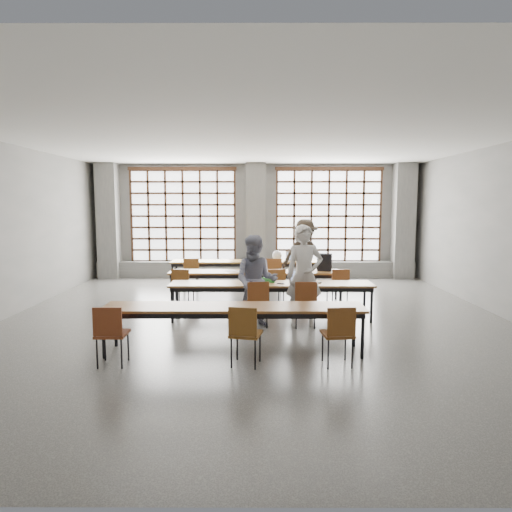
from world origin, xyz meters
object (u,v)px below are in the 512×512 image
at_px(desk_row_d, 234,310).
at_px(chair_back_left, 191,271).
at_px(red_pouch, 112,330).
at_px(mouse, 319,282).
at_px(student_back, 305,255).
at_px(student_male, 304,276).
at_px(chair_back_right, 304,271).
at_px(chair_mid_left, 182,284).
at_px(desk_row_a, 244,263).
at_px(chair_back_mid, 274,271).
at_px(plastic_bag, 277,255).
at_px(chair_near_left, 111,330).
at_px(laptop_back, 293,258).
at_px(chair_front_left, 257,299).
at_px(student_female, 256,281).
at_px(chair_near_mid, 245,330).
at_px(chair_front_right, 305,299).
at_px(green_box, 269,280).
at_px(desk_row_c, 271,286).
at_px(laptop_front, 299,279).
at_px(phone, 281,283).
at_px(desk_row_b, 256,274).
at_px(chair_mid_centre, 275,284).
at_px(chair_near_right, 339,330).
at_px(chair_mid_right, 339,284).
at_px(backpack, 325,262).

bearing_deg(desk_row_d, chair_back_left, 105.63).
bearing_deg(red_pouch, mouse, 37.92).
bearing_deg(student_back, student_male, -105.86).
bearing_deg(chair_back_right, chair_mid_left, -146.37).
relative_size(desk_row_a, chair_back_mid, 4.55).
bearing_deg(plastic_bag, chair_near_left, -112.78).
relative_size(desk_row_d, mouse, 40.82).
relative_size(desk_row_a, laptop_back, 10.04).
relative_size(chair_front_left, student_female, 0.51).
bearing_deg(student_female, student_male, 6.73).
distance_m(chair_near_left, chair_near_mid, 1.88).
distance_m(desk_row_a, chair_front_right, 4.31).
bearing_deg(mouse, chair_near_left, -141.23).
xyz_separation_m(chair_front_right, green_box, (-0.65, 0.71, 0.24)).
relative_size(desk_row_a, desk_row_c, 1.00).
height_order(desk_row_a, chair_mid_left, chair_mid_left).
xyz_separation_m(desk_row_c, chair_back_mid, (0.16, 2.87, -0.13)).
bearing_deg(chair_back_mid, chair_front_right, -82.85).
distance_m(desk_row_d, laptop_front, 2.45).
relative_size(chair_front_right, phone, 6.77).
bearing_deg(plastic_bag, desk_row_b, -106.43).
bearing_deg(student_female, desk_row_c, 65.77).
xyz_separation_m(chair_back_mid, laptop_front, (0.39, -2.76, 0.25)).
bearing_deg(laptop_front, desk_row_a, 109.20).
height_order(chair_near_mid, laptop_front, laptop_front).
bearing_deg(chair_mid_centre, chair_front_left, -104.05).
relative_size(chair_front_left, chair_near_right, 1.00).
bearing_deg(phone, student_male, -43.60).
bearing_deg(student_back, mouse, -100.20).
relative_size(chair_back_mid, student_female, 0.51).
height_order(chair_mid_right, plastic_bag, plastic_bag).
distance_m(laptop_front, backpack, 1.70).
bearing_deg(desk_row_d, chair_front_left, 75.81).
distance_m(laptop_front, red_pouch, 3.96).
height_order(chair_near_right, plastic_bag, plastic_bag).
bearing_deg(chair_mid_left, student_back, 35.16).
distance_m(chair_front_right, student_female, 0.97).
bearing_deg(chair_mid_right, chair_near_left, -136.71).
bearing_deg(laptop_back, phone, -98.16).
distance_m(desk_row_a, chair_near_mid, 6.16).
bearing_deg(chair_front_left, red_pouch, -136.43).
distance_m(desk_row_b, chair_back_left, 2.14).
height_order(chair_mid_centre, chair_near_mid, same).
height_order(student_back, phone, student_back).
height_order(chair_front_right, chair_near_left, same).
bearing_deg(mouse, chair_near_mid, -118.03).
bearing_deg(chair_mid_centre, chair_near_right, -78.25).
bearing_deg(student_back, desk_row_c, -117.74).
height_order(green_box, backpack, backpack).
relative_size(chair_near_left, laptop_back, 2.21).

